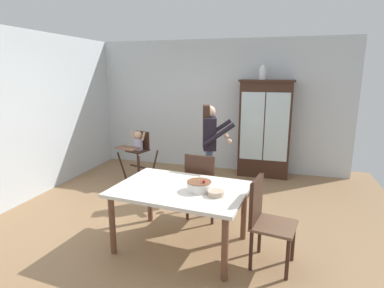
{
  "coord_description": "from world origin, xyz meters",
  "views": [
    {
      "loc": [
        1.29,
        -3.84,
        2.04
      ],
      "look_at": [
        -0.02,
        0.7,
        0.95
      ],
      "focal_mm": 29.14,
      "sensor_mm": 36.0,
      "label": 1
    }
  ],
  "objects_px": {
    "china_cabinet": "(265,129)",
    "serving_bowl": "(216,193)",
    "adult_person": "(210,140)",
    "dining_chair_far_side": "(202,182)",
    "dining_chair_right_end": "(265,216)",
    "ceramic_vase": "(263,73)",
    "birthday_cake": "(199,186)",
    "high_chair_with_toddler": "(138,146)",
    "dining_table": "(181,194)"
  },
  "relations": [
    {
      "from": "serving_bowl",
      "to": "china_cabinet",
      "type": "bearing_deg",
      "value": 84.0
    },
    {
      "from": "adult_person",
      "to": "dining_table",
      "type": "height_order",
      "value": "adult_person"
    },
    {
      "from": "high_chair_with_toddler",
      "to": "dining_chair_far_side",
      "type": "height_order",
      "value": "dining_chair_far_side"
    },
    {
      "from": "ceramic_vase",
      "to": "serving_bowl",
      "type": "height_order",
      "value": "ceramic_vase"
    },
    {
      "from": "high_chair_with_toddler",
      "to": "adult_person",
      "type": "xyz_separation_m",
      "value": [
        1.52,
        -0.46,
        0.31
      ]
    },
    {
      "from": "ceramic_vase",
      "to": "high_chair_with_toddler",
      "type": "relative_size",
      "value": 0.28
    },
    {
      "from": "adult_person",
      "to": "birthday_cake",
      "type": "distance_m",
      "value": 1.67
    },
    {
      "from": "china_cabinet",
      "to": "dining_chair_far_side",
      "type": "xyz_separation_m",
      "value": [
        -0.7,
        -2.24,
        -0.4
      ]
    },
    {
      "from": "ceramic_vase",
      "to": "adult_person",
      "type": "distance_m",
      "value": 1.87
    },
    {
      "from": "high_chair_with_toddler",
      "to": "birthday_cake",
      "type": "distance_m",
      "value": 2.75
    },
    {
      "from": "dining_chair_far_side",
      "to": "ceramic_vase",
      "type": "bearing_deg",
      "value": -98.47
    },
    {
      "from": "china_cabinet",
      "to": "dining_chair_far_side",
      "type": "height_order",
      "value": "china_cabinet"
    },
    {
      "from": "adult_person",
      "to": "dining_chair_far_side",
      "type": "distance_m",
      "value": 0.97
    },
    {
      "from": "ceramic_vase",
      "to": "serving_bowl",
      "type": "relative_size",
      "value": 1.5
    },
    {
      "from": "ceramic_vase",
      "to": "dining_table",
      "type": "xyz_separation_m",
      "value": [
        -0.67,
        -2.98,
        -1.37
      ]
    },
    {
      "from": "high_chair_with_toddler",
      "to": "birthday_cake",
      "type": "relative_size",
      "value": 3.39
    },
    {
      "from": "high_chair_with_toddler",
      "to": "serving_bowl",
      "type": "xyz_separation_m",
      "value": [
        1.98,
        -2.19,
        0.11
      ]
    },
    {
      "from": "china_cabinet",
      "to": "ceramic_vase",
      "type": "relative_size",
      "value": 7.05
    },
    {
      "from": "ceramic_vase",
      "to": "birthday_cake",
      "type": "distance_m",
      "value": 3.29
    },
    {
      "from": "high_chair_with_toddler",
      "to": "dining_table",
      "type": "xyz_separation_m",
      "value": [
        1.54,
        -2.06,
        -0.0
      ]
    },
    {
      "from": "china_cabinet",
      "to": "ceramic_vase",
      "type": "xyz_separation_m",
      "value": [
        -0.09,
        0.0,
        1.07
      ]
    },
    {
      "from": "dining_chair_right_end",
      "to": "china_cabinet",
      "type": "bearing_deg",
      "value": 13.43
    },
    {
      "from": "ceramic_vase",
      "to": "dining_chair_far_side",
      "type": "distance_m",
      "value": 2.75
    },
    {
      "from": "ceramic_vase",
      "to": "dining_chair_far_side",
      "type": "height_order",
      "value": "ceramic_vase"
    },
    {
      "from": "china_cabinet",
      "to": "ceramic_vase",
      "type": "height_order",
      "value": "ceramic_vase"
    },
    {
      "from": "china_cabinet",
      "to": "birthday_cake",
      "type": "xyz_separation_m",
      "value": [
        -0.54,
        -3.01,
        -0.16
      ]
    },
    {
      "from": "serving_bowl",
      "to": "adult_person",
      "type": "bearing_deg",
      "value": 105.08
    },
    {
      "from": "birthday_cake",
      "to": "dining_chair_far_side",
      "type": "xyz_separation_m",
      "value": [
        -0.16,
        0.77,
        -0.24
      ]
    },
    {
      "from": "china_cabinet",
      "to": "high_chair_with_toddler",
      "type": "distance_m",
      "value": 2.5
    },
    {
      "from": "birthday_cake",
      "to": "serving_bowl",
      "type": "xyz_separation_m",
      "value": [
        0.21,
        -0.09,
        -0.03
      ]
    },
    {
      "from": "china_cabinet",
      "to": "birthday_cake",
      "type": "height_order",
      "value": "china_cabinet"
    },
    {
      "from": "china_cabinet",
      "to": "high_chair_with_toddler",
      "type": "height_order",
      "value": "china_cabinet"
    },
    {
      "from": "china_cabinet",
      "to": "birthday_cake",
      "type": "distance_m",
      "value": 3.06
    },
    {
      "from": "high_chair_with_toddler",
      "to": "serving_bowl",
      "type": "relative_size",
      "value": 5.28
    },
    {
      "from": "ceramic_vase",
      "to": "dining_chair_right_end",
      "type": "bearing_deg",
      "value": -84.6
    },
    {
      "from": "high_chair_with_toddler",
      "to": "dining_chair_right_end",
      "type": "height_order",
      "value": "dining_chair_right_end"
    },
    {
      "from": "dining_chair_right_end",
      "to": "ceramic_vase",
      "type": "bearing_deg",
      "value": 15.13
    },
    {
      "from": "china_cabinet",
      "to": "serving_bowl",
      "type": "xyz_separation_m",
      "value": [
        -0.33,
        -3.1,
        -0.19
      ]
    },
    {
      "from": "dining_table",
      "to": "serving_bowl",
      "type": "distance_m",
      "value": 0.47
    },
    {
      "from": "ceramic_vase",
      "to": "dining_table",
      "type": "bearing_deg",
      "value": -102.74
    },
    {
      "from": "dining_table",
      "to": "serving_bowl",
      "type": "bearing_deg",
      "value": -15.7
    },
    {
      "from": "birthday_cake",
      "to": "dining_chair_far_side",
      "type": "relative_size",
      "value": 0.29
    },
    {
      "from": "china_cabinet",
      "to": "adult_person",
      "type": "distance_m",
      "value": 1.59
    },
    {
      "from": "dining_table",
      "to": "dining_chair_far_side",
      "type": "xyz_separation_m",
      "value": [
        0.07,
        0.74,
        -0.1
      ]
    },
    {
      "from": "adult_person",
      "to": "dining_chair_far_side",
      "type": "relative_size",
      "value": 1.59
    },
    {
      "from": "dining_table",
      "to": "dining_chair_right_end",
      "type": "relative_size",
      "value": 1.66
    },
    {
      "from": "ceramic_vase",
      "to": "birthday_cake",
      "type": "xyz_separation_m",
      "value": [
        -0.44,
        -3.01,
        -1.23
      ]
    },
    {
      "from": "dining_chair_right_end",
      "to": "serving_bowl",
      "type": "bearing_deg",
      "value": 104.02
    },
    {
      "from": "china_cabinet",
      "to": "birthday_cake",
      "type": "bearing_deg",
      "value": -100.09
    },
    {
      "from": "high_chair_with_toddler",
      "to": "birthday_cake",
      "type": "xyz_separation_m",
      "value": [
        1.77,
        -2.09,
        0.14
      ]
    }
  ]
}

